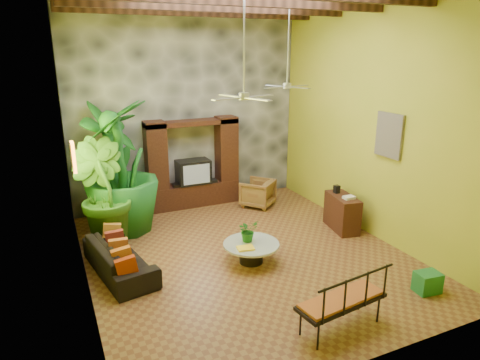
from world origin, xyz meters
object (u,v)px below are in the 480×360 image
ceiling_fan_front (244,84)px  side_console (342,213)px  ceiling_fan_back (287,76)px  entertainment_center (193,170)px  green_bin (427,282)px  tall_plant_b (101,194)px  iron_bench (345,299)px  wicker_armchair (258,193)px  coffee_table (251,250)px  sofa (119,258)px  tall_plant_a (111,164)px  tall_plant_c (120,168)px

ceiling_fan_front → side_console: bearing=12.4°
ceiling_fan_back → side_console: bearing=-45.8°
entertainment_center → green_bin: bearing=-68.7°
tall_plant_b → side_console: size_ratio=2.26×
iron_bench → ceiling_fan_front: bearing=93.4°
wicker_armchair → green_bin: size_ratio=1.91×
ceiling_fan_front → coffee_table: (0.17, 0.02, -3.15)m
wicker_armchair → ceiling_fan_front: bearing=18.3°
entertainment_center → green_bin: 6.19m
tall_plant_b → coffee_table: bearing=-39.2°
ceiling_fan_back → ceiling_fan_front: bearing=-138.4°
green_bin → iron_bench: bearing=-172.1°
sofa → ceiling_fan_front: bearing=-116.7°
tall_plant_a → tall_plant_c: size_ratio=0.97×
ceiling_fan_front → sofa: bearing=163.2°
ceiling_fan_front → coffee_table: ceiling_fan_front is taller
green_bin → ceiling_fan_front: bearing=138.1°
tall_plant_a → wicker_armchair: bearing=-7.5°
sofa → iron_bench: bearing=-149.4°
ceiling_fan_front → green_bin: 4.59m
green_bin → coffee_table: bearing=135.7°
ceiling_fan_front → iron_bench: (0.46, -2.46, -2.86)m
ceiling_fan_back → tall_plant_c: size_ratio=0.63×
tall_plant_a → ceiling_fan_front: bearing=-59.8°
wicker_armchair → green_bin: wicker_armchair is taller
coffee_table → side_console: size_ratio=1.09×
tall_plant_c → coffee_table: (1.94, -2.58, -1.23)m
entertainment_center → tall_plant_c: bearing=-154.6°
wicker_armchair → iron_bench: (-1.24, -5.23, 0.19)m
sofa → tall_plant_a: size_ratio=0.70×
coffee_table → green_bin: bearing=-44.3°
tall_plant_b → tall_plant_c: bearing=48.5°
ceiling_fan_front → tall_plant_c: ceiling_fan_front is taller
coffee_table → iron_bench: 2.51m
coffee_table → tall_plant_b: bearing=140.8°
green_bin → tall_plant_c: bearing=131.3°
tall_plant_c → sofa: bearing=-102.8°
tall_plant_c → green_bin: bearing=-48.7°
entertainment_center → side_console: entertainment_center is taller
wicker_armchair → tall_plant_a: bearing=-47.6°
entertainment_center → coffee_table: size_ratio=2.21×
tall_plant_c → tall_plant_a: bearing=100.1°
ceiling_fan_front → side_console: (2.77, 0.61, -3.00)m
ceiling_fan_back → sofa: (-4.01, -0.93, -3.11)m
entertainment_center → ceiling_fan_front: size_ratio=1.29×
ceiling_fan_back → tall_plant_b: (-4.08, 0.43, -2.27)m
ceiling_fan_back → side_console: ceiling_fan_back is taller
wicker_armchair → side_console: size_ratio=0.78×
coffee_table → green_bin: 3.16m
ceiling_fan_back → tall_plant_b: size_ratio=0.82×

